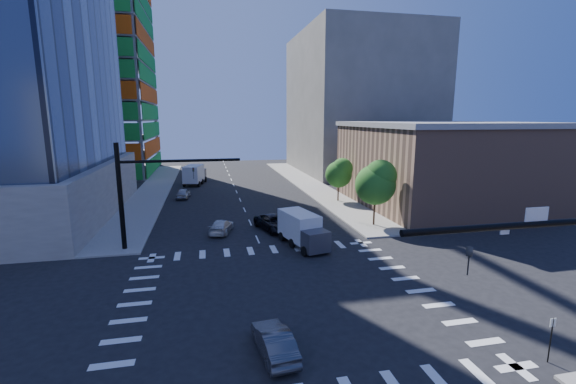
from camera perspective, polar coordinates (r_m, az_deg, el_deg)
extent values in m
plane|color=black|center=(25.14, -0.75, -15.32)|extent=(160.00, 160.00, 0.00)
cube|color=silver|center=(25.14, -0.75, -15.31)|extent=(20.00, 20.00, 0.01)
cube|color=gray|center=(65.31, 3.07, 1.18)|extent=(5.00, 60.00, 0.15)
cube|color=gray|center=(63.60, -19.22, 0.32)|extent=(5.00, 60.00, 0.15)
cube|color=#198D31|center=(85.81, -20.15, 19.27)|extent=(0.12, 24.00, 49.00)
cube|color=#C4480B|center=(76.32, -31.49, 19.50)|extent=(24.00, 0.12, 49.00)
cube|color=#946C56|center=(53.37, 21.48, 3.59)|extent=(20.00, 22.00, 10.00)
cube|color=slate|center=(53.03, 21.88, 9.28)|extent=(20.50, 22.50, 0.60)
cube|color=#635F59|center=(83.31, 10.30, 12.75)|extent=(24.00, 30.00, 28.00)
cylinder|color=black|center=(15.64, 32.80, -4.05)|extent=(10.00, 0.24, 0.24)
imported|color=black|center=(14.33, 25.13, -9.18)|extent=(0.16, 0.20, 1.00)
cube|color=white|center=(15.56, 32.93, -2.81)|extent=(0.90, 0.04, 0.50)
cylinder|color=black|center=(34.95, -23.58, -0.66)|extent=(0.40, 0.40, 9.00)
cylinder|color=black|center=(33.86, -15.62, 4.48)|extent=(10.00, 0.24, 0.24)
imported|color=black|center=(33.95, -13.84, 2.71)|extent=(0.16, 0.20, 1.00)
cylinder|color=#382316|center=(41.07, 12.62, -3.19)|extent=(0.20, 0.20, 2.27)
sphere|color=#1E5516|center=(40.44, 12.80, 1.06)|extent=(4.16, 4.16, 4.16)
sphere|color=#367A28|center=(40.19, 13.56, 2.37)|extent=(3.25, 3.25, 3.25)
cylinder|color=#382316|center=(52.07, 7.43, -0.24)|extent=(0.20, 0.20, 1.92)
sphere|color=#1E5516|center=(51.63, 7.50, 2.61)|extent=(3.52, 3.52, 3.52)
sphere|color=#367A28|center=(51.37, 8.06, 3.48)|extent=(2.75, 2.75, 2.75)
cylinder|color=black|center=(22.38, 34.35, -17.71)|extent=(0.06, 0.06, 2.20)
cube|color=silver|center=(21.99, 34.61, -15.62)|extent=(0.30, 0.03, 0.40)
imported|color=black|center=(38.77, -2.02, -4.58)|extent=(4.01, 5.93, 1.51)
imported|color=silver|center=(38.53, -9.83, -5.02)|extent=(2.93, 4.70, 1.27)
imported|color=#A1A4A9|center=(56.00, -15.25, -0.18)|extent=(2.12, 4.23, 1.38)
imported|color=#46464B|center=(19.65, -2.07, -21.23)|extent=(1.85, 4.16, 1.33)
cube|color=silver|center=(33.59, 2.36, -5.33)|extent=(3.17, 4.90, 2.35)
cube|color=#3E3E45|center=(33.76, 2.35, -6.29)|extent=(2.40, 2.07, 1.72)
cube|color=silver|center=(67.21, -13.60, 2.80)|extent=(3.53, 5.58, 2.69)
cube|color=#3E3E45|center=(67.31, -13.57, 2.23)|extent=(2.72, 2.33, 1.97)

